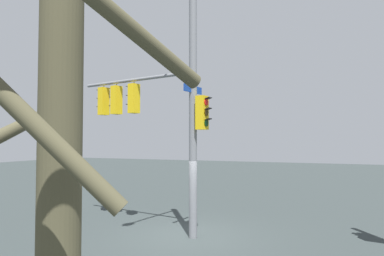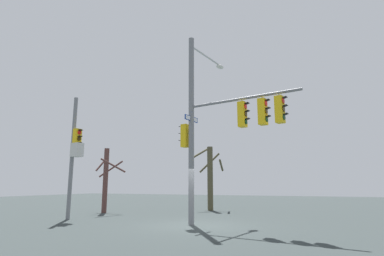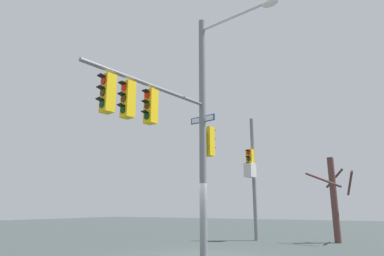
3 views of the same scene
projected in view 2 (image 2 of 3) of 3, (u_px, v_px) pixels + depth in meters
The scene contains 5 objects.
ground_plane at pixel (195, 226), 13.62m from camera, with size 80.00×80.00×0.00m, color #2F3737.
main_signal_pole_assembly at pixel (214, 118), 14.13m from camera, with size 5.79×4.28×8.98m.
secondary_pole_assembly at pixel (75, 151), 16.49m from camera, with size 0.80×0.54×6.55m.
bare_tree_behind_pole at pixel (210, 176), 22.08m from camera, with size 2.27×1.91×4.63m.
bare_tree_across_street at pixel (106, 178), 20.13m from camera, with size 2.24×2.24×4.16m.
Camera 2 is at (-5.36, 13.13, 1.77)m, focal length 28.80 mm.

